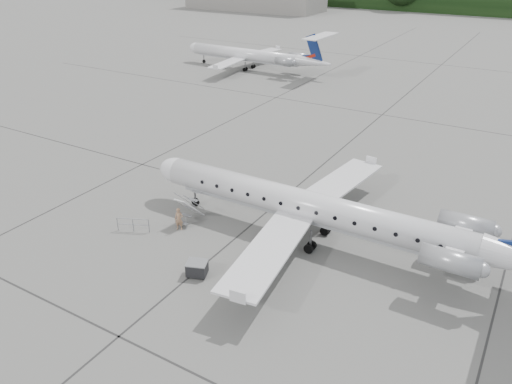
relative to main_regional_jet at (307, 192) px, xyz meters
The scene contains 7 objects.
ground 5.35m from the main_regional_jet, 55.94° to the right, with size 320.00×320.00×0.00m, color slate.
main_regional_jet is the anchor object (origin of this frame).
airstair 8.55m from the main_regional_jet, 165.04° to the right, with size 0.85×2.20×2.17m, color silver, non-canonical shape.
passenger 9.02m from the main_regional_jet, 157.00° to the right, with size 0.59×0.39×1.61m, color #987053.
safety_railing 12.04m from the main_regional_jet, 153.41° to the right, with size 2.20×0.08×1.00m, color gray, non-canonical shape.
baggage_cart 8.48m from the main_regional_jet, 117.43° to the right, with size 1.16×0.94×1.01m, color black, non-canonical shape.
bg_regional_left 50.08m from the main_regional_jet, 126.52° to the left, with size 23.87×17.19×6.26m, color silver, non-canonical shape.
Camera 1 is at (9.43, -22.74, 17.73)m, focal length 35.00 mm.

